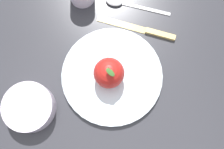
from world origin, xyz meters
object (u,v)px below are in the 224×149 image
(side_bowl, at_px, (29,107))
(spoon, at_px, (122,2))
(dinner_plate, at_px, (112,76))
(apple, at_px, (109,73))
(knife, at_px, (143,30))

(side_bowl, distance_m, spoon, 0.37)
(spoon, bearing_deg, dinner_plate, -28.60)
(dinner_plate, distance_m, side_bowl, 0.22)
(apple, distance_m, spoon, 0.22)
(apple, height_order, side_bowl, apple)
(spoon, bearing_deg, knife, 14.15)
(side_bowl, relative_size, spoon, 0.75)
(spoon, bearing_deg, side_bowl, -59.28)
(apple, xyz_separation_m, knife, (-0.09, 0.13, -0.05))
(side_bowl, relative_size, knife, 0.67)
(dinner_plate, bearing_deg, knife, 125.41)
(side_bowl, bearing_deg, spoon, 120.72)
(knife, bearing_deg, side_bowl, -74.80)
(knife, relative_size, spoon, 1.12)
(side_bowl, height_order, knife, side_bowl)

